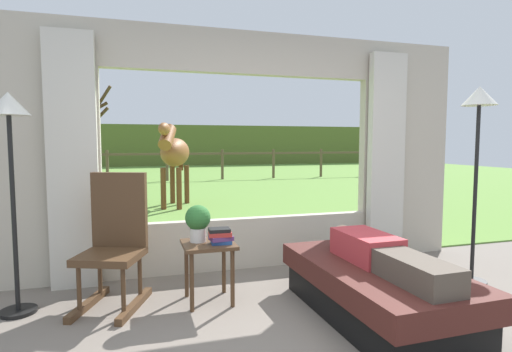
{
  "coord_description": "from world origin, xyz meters",
  "views": [
    {
      "loc": [
        -1.15,
        -2.0,
        1.38
      ],
      "look_at": [
        0.0,
        1.8,
        1.05
      ],
      "focal_mm": 28.58,
      "sensor_mm": 36.0,
      "label": 1
    }
  ],
  "objects_px": {
    "reclining_person": "(380,254)",
    "potted_plant": "(198,221)",
    "side_table": "(209,253)",
    "book_stack": "(220,236)",
    "rocking_chair": "(115,241)",
    "recliner_sofa": "(376,290)",
    "pasture_tree": "(92,140)",
    "floor_lamp_right": "(478,125)",
    "horse": "(174,153)",
    "floor_lamp_left": "(10,136)"
  },
  "relations": [
    {
      "from": "reclining_person",
      "to": "floor_lamp_right",
      "type": "relative_size",
      "value": 0.75
    },
    {
      "from": "reclining_person",
      "to": "rocking_chair",
      "type": "xyz_separation_m",
      "value": [
        -1.97,
        0.93,
        0.02
      ]
    },
    {
      "from": "recliner_sofa",
      "to": "floor_lamp_left",
      "type": "bearing_deg",
      "value": 160.88
    },
    {
      "from": "book_stack",
      "to": "floor_lamp_right",
      "type": "height_order",
      "value": "floor_lamp_right"
    },
    {
      "from": "pasture_tree",
      "to": "floor_lamp_right",
      "type": "bearing_deg",
      "value": -65.01
    },
    {
      "from": "floor_lamp_left",
      "to": "pasture_tree",
      "type": "xyz_separation_m",
      "value": [
        -0.17,
        8.62,
        0.02
      ]
    },
    {
      "from": "recliner_sofa",
      "to": "floor_lamp_right",
      "type": "distance_m",
      "value": 1.93
    },
    {
      "from": "rocking_chair",
      "to": "floor_lamp_right",
      "type": "bearing_deg",
      "value": 13.02
    },
    {
      "from": "recliner_sofa",
      "to": "potted_plant",
      "type": "height_order",
      "value": "potted_plant"
    },
    {
      "from": "pasture_tree",
      "to": "reclining_person",
      "type": "bearing_deg",
      "value": -73.12
    },
    {
      "from": "reclining_person",
      "to": "potted_plant",
      "type": "distance_m",
      "value": 1.52
    },
    {
      "from": "side_table",
      "to": "book_stack",
      "type": "bearing_deg",
      "value": -34.77
    },
    {
      "from": "book_stack",
      "to": "potted_plant",
      "type": "bearing_deg",
      "value": 144.24
    },
    {
      "from": "horse",
      "to": "floor_lamp_left",
      "type": "bearing_deg",
      "value": 88.64
    },
    {
      "from": "reclining_person",
      "to": "pasture_tree",
      "type": "height_order",
      "value": "pasture_tree"
    },
    {
      "from": "reclining_person",
      "to": "pasture_tree",
      "type": "distance_m",
      "value": 10.04
    },
    {
      "from": "reclining_person",
      "to": "floor_lamp_right",
      "type": "height_order",
      "value": "floor_lamp_right"
    },
    {
      "from": "potted_plant",
      "to": "book_stack",
      "type": "distance_m",
      "value": 0.24
    },
    {
      "from": "rocking_chair",
      "to": "side_table",
      "type": "xyz_separation_m",
      "value": [
        0.77,
        -0.19,
        -0.12
      ]
    },
    {
      "from": "potted_plant",
      "to": "book_stack",
      "type": "xyz_separation_m",
      "value": [
        0.17,
        -0.12,
        -0.12
      ]
    },
    {
      "from": "potted_plant",
      "to": "pasture_tree",
      "type": "bearing_deg",
      "value": 100.44
    },
    {
      "from": "recliner_sofa",
      "to": "horse",
      "type": "xyz_separation_m",
      "value": [
        -0.98,
        5.95,
        0.94
      ]
    },
    {
      "from": "reclining_person",
      "to": "pasture_tree",
      "type": "xyz_separation_m",
      "value": [
        -2.9,
        9.56,
        0.93
      ]
    },
    {
      "from": "reclining_person",
      "to": "book_stack",
      "type": "bearing_deg",
      "value": 147.88
    },
    {
      "from": "book_stack",
      "to": "horse",
      "type": "relative_size",
      "value": 0.12
    },
    {
      "from": "floor_lamp_left",
      "to": "pasture_tree",
      "type": "distance_m",
      "value": 8.62
    },
    {
      "from": "potted_plant",
      "to": "pasture_tree",
      "type": "relative_size",
      "value": 0.11
    },
    {
      "from": "reclining_person",
      "to": "horse",
      "type": "relative_size",
      "value": 0.79
    },
    {
      "from": "rocking_chair",
      "to": "book_stack",
      "type": "relative_size",
      "value": 5.28
    },
    {
      "from": "side_table",
      "to": "floor_lamp_left",
      "type": "height_order",
      "value": "floor_lamp_left"
    },
    {
      "from": "recliner_sofa",
      "to": "potted_plant",
      "type": "xyz_separation_m",
      "value": [
        -1.29,
        0.75,
        0.48
      ]
    },
    {
      "from": "side_table",
      "to": "potted_plant",
      "type": "bearing_deg",
      "value": 143.13
    },
    {
      "from": "recliner_sofa",
      "to": "rocking_chair",
      "type": "bearing_deg",
      "value": 155.03
    },
    {
      "from": "book_stack",
      "to": "floor_lamp_left",
      "type": "height_order",
      "value": "floor_lamp_left"
    },
    {
      "from": "floor_lamp_right",
      "to": "pasture_tree",
      "type": "xyz_separation_m",
      "value": [
        -4.25,
        9.11,
        -0.09
      ]
    },
    {
      "from": "reclining_person",
      "to": "rocking_chair",
      "type": "bearing_deg",
      "value": 153.83
    },
    {
      "from": "recliner_sofa",
      "to": "side_table",
      "type": "distance_m",
      "value": 1.4
    },
    {
      "from": "rocking_chair",
      "to": "horse",
      "type": "distance_m",
      "value": 5.2
    },
    {
      "from": "reclining_person",
      "to": "horse",
      "type": "distance_m",
      "value": 6.11
    },
    {
      "from": "recliner_sofa",
      "to": "reclining_person",
      "type": "distance_m",
      "value": 0.31
    },
    {
      "from": "book_stack",
      "to": "floor_lamp_right",
      "type": "bearing_deg",
      "value": -5.18
    },
    {
      "from": "recliner_sofa",
      "to": "horse",
      "type": "relative_size",
      "value": 0.95
    },
    {
      "from": "horse",
      "to": "pasture_tree",
      "type": "distance_m",
      "value": 4.06
    },
    {
      "from": "book_stack",
      "to": "side_table",
      "type": "bearing_deg",
      "value": 145.23
    },
    {
      "from": "recliner_sofa",
      "to": "book_stack",
      "type": "height_order",
      "value": "book_stack"
    },
    {
      "from": "recliner_sofa",
      "to": "pasture_tree",
      "type": "height_order",
      "value": "pasture_tree"
    },
    {
      "from": "pasture_tree",
      "to": "recliner_sofa",
      "type": "bearing_deg",
      "value": -73.03
    },
    {
      "from": "recliner_sofa",
      "to": "floor_lamp_right",
      "type": "bearing_deg",
      "value": 15.56
    },
    {
      "from": "recliner_sofa",
      "to": "reclining_person",
      "type": "bearing_deg",
      "value": -91.0
    },
    {
      "from": "reclining_person",
      "to": "rocking_chair",
      "type": "distance_m",
      "value": 2.18
    }
  ]
}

